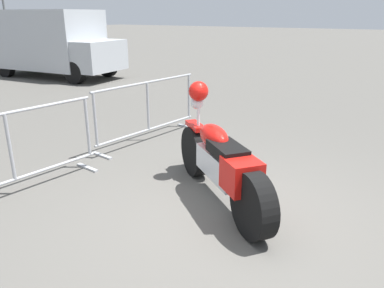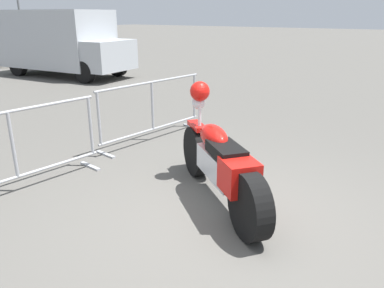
# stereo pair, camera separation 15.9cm
# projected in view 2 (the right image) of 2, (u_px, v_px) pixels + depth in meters

# --- Properties ---
(ground_plane) EXTENTS (120.00, 120.00, 0.00)m
(ground_plane) POSITION_uv_depth(u_px,v_px,m) (221.00, 221.00, 4.13)
(ground_plane) COLOR #54514C
(motorcycle) EXTENTS (1.57, 2.03, 1.35)m
(motorcycle) POSITION_uv_depth(u_px,v_px,m) (219.00, 161.00, 4.43)
(motorcycle) COLOR black
(motorcycle) RESTS_ON ground
(crowd_barrier_near) EXTENTS (2.36, 0.64, 1.07)m
(crowd_barrier_near) POSITION_uv_depth(u_px,v_px,m) (14.00, 151.00, 4.66)
(crowd_barrier_near) COLOR #9EA0A5
(crowd_barrier_near) RESTS_ON ground
(crowd_barrier_far) EXTENTS (2.36, 0.64, 1.07)m
(crowd_barrier_far) POSITION_uv_depth(u_px,v_px,m) (153.00, 110.00, 6.64)
(crowd_barrier_far) COLOR #9EA0A5
(crowd_barrier_far) RESTS_ON ground
(delivery_van) EXTENTS (2.57, 5.21, 2.31)m
(delivery_van) POSITION_uv_depth(u_px,v_px,m) (61.00, 41.00, 13.53)
(delivery_van) COLOR #B2B7BC
(delivery_van) RESTS_ON ground
(planter_island) EXTENTS (4.52, 4.52, 1.25)m
(planter_island) POSITION_uv_depth(u_px,v_px,m) (5.00, 55.00, 17.53)
(planter_island) COLOR #ADA89E
(planter_island) RESTS_ON ground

